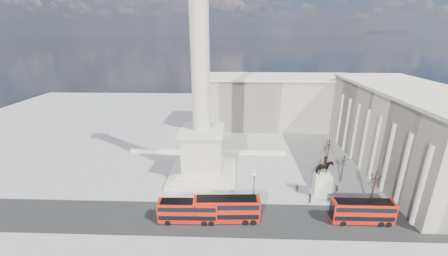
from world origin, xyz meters
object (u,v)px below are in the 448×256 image
red_bus_c (363,211)px  victorian_lamp (254,185)px  pedestrian_walking (337,189)px  pedestrian_crossing (297,189)px  red_bus_b (227,209)px  nelsons_column (202,119)px  red_bus_a (188,211)px  equestrian_statue (322,182)px  pedestrian_standing (309,199)px

red_bus_c → victorian_lamp: victorian_lamp is taller
victorian_lamp → pedestrian_walking: 17.06m
pedestrian_walking → pedestrian_crossing: 7.73m
red_bus_b → pedestrian_walking: size_ratio=6.66×
nelsons_column → victorian_lamp: (10.38, -9.65, -9.47)m
red_bus_a → pedestrian_walking: size_ratio=5.95×
equestrian_statue → pedestrian_standing: (-3.01, -2.84, -1.97)m
red_bus_a → pedestrian_walking: 29.26m
red_bus_b → nelsons_column: bearing=107.5°
red_bus_a → red_bus_b: bearing=2.8°
red_bus_c → pedestrian_standing: bearing=144.0°
nelsons_column → equestrian_statue: bearing=-16.6°
pedestrian_standing → pedestrian_crossing: 3.85m
red_bus_b → pedestrian_crossing: (13.52, 9.17, -1.51)m
red_bus_b → red_bus_c: red_bus_b is taller
equestrian_statue → red_bus_a: bearing=-160.0°
pedestrian_walking → pedestrian_standing: bearing=-175.3°
equestrian_statue → pedestrian_walking: size_ratio=5.08×
equestrian_statue → pedestrian_standing: 4.59m
pedestrian_standing → red_bus_b: bearing=-2.7°
nelsons_column → red_bus_b: 19.56m
nelsons_column → pedestrian_walking: bearing=-12.9°
red_bus_b → equestrian_statue: equestrian_statue is taller
red_bus_a → nelsons_column: bearing=86.6°
nelsons_column → pedestrian_walking: (26.87, -6.18, -12.10)m
red_bus_a → victorian_lamp: (11.10, 6.18, 1.38)m
red_bus_b → equestrian_statue: 19.83m
nelsons_column → equestrian_statue: 26.55m
victorian_lamp → red_bus_b: bearing=-129.4°
red_bus_a → red_bus_c: 28.47m
nelsons_column → pedestrian_walking: 30.11m
red_bus_b → pedestrian_standing: (14.92, 5.59, -1.38)m
victorian_lamp → equestrian_statue: size_ratio=0.70×
red_bus_c → pedestrian_crossing: (-8.60, 8.76, -1.32)m
nelsons_column → red_bus_c: (27.75, -15.02, -10.81)m
red_bus_b → pedestrian_crossing: 16.40m
red_bus_c → nelsons_column: bearing=151.3°
red_bus_b → equestrian_statue: bearing=22.6°
red_bus_c → equestrian_statue: equestrian_statue is taller
red_bus_a → red_bus_b: (6.34, 0.40, 0.23)m
red_bus_c → pedestrian_standing: red_bus_c is taller
victorian_lamp → equestrian_statue: equestrian_statue is taller
equestrian_statue → red_bus_c: bearing=-62.5°
red_bus_b → red_bus_c: size_ratio=1.10×
red_bus_a → red_bus_b: size_ratio=0.89×
pedestrian_crossing → victorian_lamp: bearing=60.7°
red_bus_c → pedestrian_walking: bearing=95.4°
equestrian_statue → pedestrian_crossing: 4.95m
victorian_lamp → red_bus_a: bearing=-150.9°
pedestrian_walking → red_bus_b: bearing=178.2°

